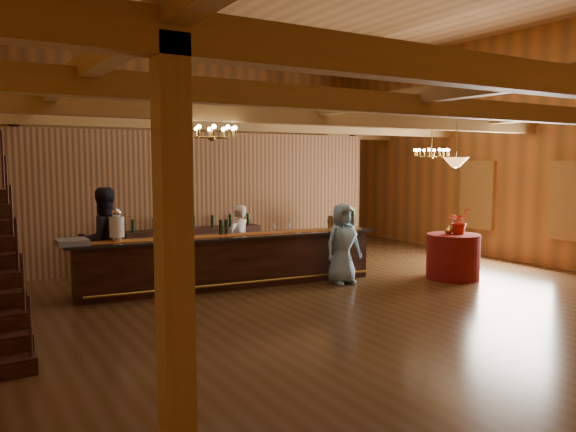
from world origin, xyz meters
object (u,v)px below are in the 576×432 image
raffle_drum (335,221)px  backbar_shelf (194,248)px  guest (343,244)px  chandelier_right (432,152)px  beverage_dispenser (117,225)px  staff_second (103,241)px  pendant_lamp (456,162)px  tasting_bar (231,261)px  round_table (453,256)px  chandelier_left (212,131)px  floor_plant (344,233)px  bartender (239,241)px

raffle_drum → backbar_shelf: size_ratio=0.11×
raffle_drum → backbar_shelf: (-2.10, 2.60, -0.73)m
backbar_shelf → guest: 3.70m
chandelier_right → raffle_drum: bearing=-178.7°
backbar_shelf → guest: (1.88, -3.17, 0.35)m
guest → raffle_drum: bearing=71.3°
chandelier_right → beverage_dispenser: bearing=175.7°
staff_second → pendant_lamp: bearing=150.5°
tasting_bar → round_table: bearing=-14.9°
beverage_dispenser → backbar_shelf: (2.23, 2.01, -0.84)m
raffle_drum → round_table: 2.53m
tasting_bar → chandelier_right: size_ratio=7.58×
tasting_bar → guest: (2.03, -0.87, 0.29)m
raffle_drum → pendant_lamp: pendant_lamp is taller
raffle_drum → chandelier_right: bearing=1.3°
raffle_drum → chandelier_left: bearing=-162.5°
raffle_drum → staff_second: (-4.47, 1.02, -0.20)m
beverage_dispenser → round_table: size_ratio=0.56×
chandelier_right → floor_plant: 2.88m
bartender → guest: size_ratio=0.95×
backbar_shelf → beverage_dispenser: bearing=-137.3°
chandelier_left → chandelier_right: (5.94, 1.06, -0.27)m
backbar_shelf → tasting_bar: bearing=-93.0°
raffle_drum → pendant_lamp: (2.01, -1.37, 1.22)m
floor_plant → backbar_shelf: bearing=166.8°
chandelier_right → bartender: bearing=167.7°
raffle_drum → pendant_lamp: size_ratio=0.38×
beverage_dispenser → pendant_lamp: pendant_lamp is taller
beverage_dispenser → floor_plant: (5.85, 1.15, -0.64)m
raffle_drum → bartender: (-1.72, 1.04, -0.42)m
tasting_bar → chandelier_left: size_ratio=7.58×
bartender → guest: guest is taller
tasting_bar → chandelier_left: 2.87m
round_table → beverage_dispenser: bearing=162.8°
bartender → chandelier_right: bearing=145.5°
pendant_lamp → guest: bearing=160.2°
bartender → round_table: bearing=124.9°
raffle_drum → backbar_shelf: raffle_drum is taller
chandelier_right → guest: size_ratio=0.50×
raffle_drum → tasting_bar: bearing=172.3°
backbar_shelf → staff_second: staff_second is taller
chandelier_left → bartender: chandelier_left is taller
round_table → chandelier_left: 5.73m
round_table → guest: 2.39m
backbar_shelf → chandelier_right: size_ratio=3.97×
pendant_lamp → guest: pendant_lamp is taller
chandelier_right → guest: 3.55m
pendant_lamp → staff_second: (-6.48, 2.38, -1.43)m
pendant_lamp → round_table: bearing=0.0°
tasting_bar → bartender: bearing=61.0°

